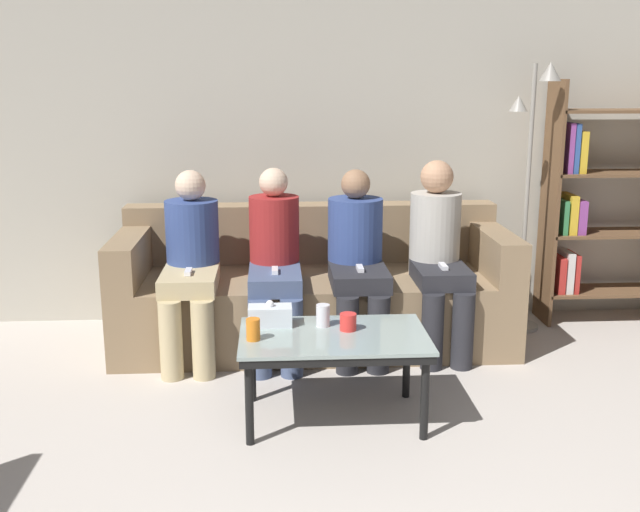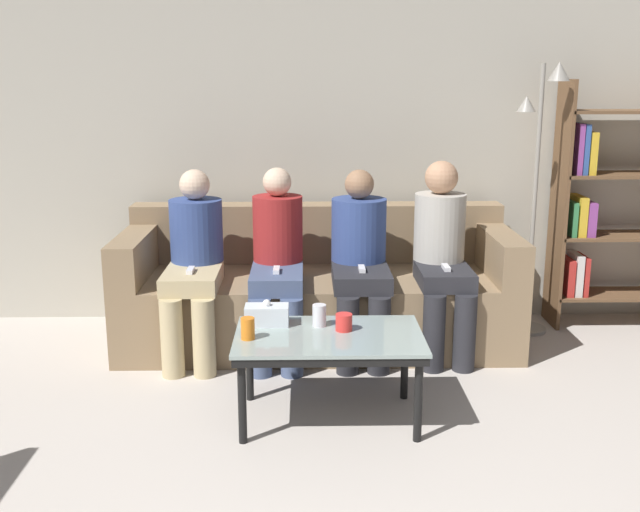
% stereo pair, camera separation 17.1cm
% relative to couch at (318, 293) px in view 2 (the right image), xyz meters
% --- Properties ---
extents(wall_back, '(12.00, 0.06, 2.60)m').
position_rel_couch_xyz_m(wall_back, '(0.00, 0.54, 0.98)').
color(wall_back, '#B7B2A3').
rests_on(wall_back, ground_plane).
extents(couch, '(2.46, 0.92, 0.85)m').
position_rel_couch_xyz_m(couch, '(0.00, 0.00, 0.00)').
color(couch, '#897051').
rests_on(couch, ground_plane).
extents(coffee_table, '(0.92, 0.58, 0.45)m').
position_rel_couch_xyz_m(coffee_table, '(0.03, -1.16, 0.09)').
color(coffee_table, '#8C9E99').
rests_on(coffee_table, ground_plane).
extents(cup_near_left, '(0.07, 0.07, 0.11)m').
position_rel_couch_xyz_m(cup_near_left, '(-0.01, -1.04, 0.19)').
color(cup_near_left, silver).
rests_on(cup_near_left, coffee_table).
extents(cup_near_right, '(0.07, 0.07, 0.11)m').
position_rel_couch_xyz_m(cup_near_right, '(-0.36, -1.22, 0.19)').
color(cup_near_right, orange).
rests_on(cup_near_right, coffee_table).
extents(cup_far_center, '(0.08, 0.08, 0.09)m').
position_rel_couch_xyz_m(cup_far_center, '(0.11, -1.11, 0.18)').
color(cup_far_center, red).
rests_on(cup_far_center, coffee_table).
extents(tissue_box, '(0.22, 0.12, 0.13)m').
position_rel_couch_xyz_m(tissue_box, '(-0.28, -1.01, 0.18)').
color(tissue_box, silver).
rests_on(tissue_box, coffee_table).
extents(bookshelf, '(0.91, 0.32, 1.66)m').
position_rel_couch_xyz_m(bookshelf, '(1.96, 0.31, 0.49)').
color(bookshelf, brown).
rests_on(bookshelf, ground_plane).
extents(standing_lamp, '(0.31, 0.26, 1.76)m').
position_rel_couch_xyz_m(standing_lamp, '(1.43, 0.16, 0.77)').
color(standing_lamp, gray).
rests_on(standing_lamp, ground_plane).
extents(seated_person_left_end, '(0.32, 0.71, 1.13)m').
position_rel_couch_xyz_m(seated_person_left_end, '(-0.75, -0.23, 0.29)').
color(seated_person_left_end, tan).
rests_on(seated_person_left_end, ground_plane).
extents(seated_person_mid_left, '(0.31, 0.71, 1.14)m').
position_rel_couch_xyz_m(seated_person_mid_left, '(-0.25, -0.24, 0.29)').
color(seated_person_mid_left, '#47567A').
rests_on(seated_person_mid_left, ground_plane).
extents(seated_person_mid_right, '(0.34, 0.70, 1.12)m').
position_rel_couch_xyz_m(seated_person_mid_right, '(0.25, -0.22, 0.30)').
color(seated_person_mid_right, '#28282D').
rests_on(seated_person_mid_right, ground_plane).
extents(seated_person_right_end, '(0.31, 0.65, 1.18)m').
position_rel_couch_xyz_m(seated_person_right_end, '(0.75, -0.21, 0.32)').
color(seated_person_right_end, '#28282D').
rests_on(seated_person_right_end, ground_plane).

